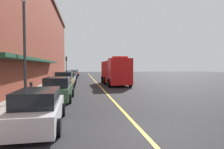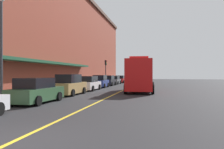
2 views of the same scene
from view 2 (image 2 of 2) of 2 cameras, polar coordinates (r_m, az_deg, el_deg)
name	(u,v)px [view 2 (image 2 of 2)]	position (r m, az deg, el deg)	size (l,w,h in m)	color
ground_plane	(128,88)	(31.16, 3.93, -3.43)	(112.00, 112.00, 0.00)	#232326
sidewalk_left	(84,87)	(32.55, -6.97, -3.14)	(2.40, 70.00, 0.15)	#9E9B93
lane_center_stripe	(128,88)	(31.16, 3.93, -3.42)	(0.16, 70.00, 0.01)	gold
brick_building_left	(28,36)	(35.47, -20.19, 9.05)	(14.98, 64.00, 14.86)	brown
parked_car_1	(37,91)	(16.14, -18.33, -3.97)	(2.13, 4.64, 1.68)	#2D5133
parked_car_2	(70,85)	(21.52, -10.55, -2.68)	(1.98, 4.73, 1.91)	#A5844C
parked_car_3	(89,84)	(27.11, -5.76, -2.29)	(1.96, 4.83, 1.68)	silver
parked_car_4	(100,82)	(32.50, -2.97, -1.82)	(2.02, 4.18, 1.78)	navy
parked_car_5	(109,81)	(37.83, -0.87, -1.59)	(2.04, 4.18, 1.70)	black
parked_car_6	(115,80)	(43.21, 0.66, -1.44)	(2.00, 4.14, 1.56)	#595B60
parked_car_7	(121,79)	(49.26, 2.15, -1.22)	(2.19, 4.89, 1.60)	maroon
fire_truck	(141,76)	(25.09, 7.14, -0.34)	(3.09, 8.36, 3.63)	red
parking_meter_0	(108,78)	(44.05, -0.89, -0.99)	(0.14, 0.18, 1.33)	#4C4C51
parking_meter_1	(35,85)	(18.78, -18.72, -2.57)	(0.14, 0.18, 1.33)	#4C4C51
street_lamp_left	(1,36)	(16.71, -25.94, 8.57)	(0.44, 0.44, 6.94)	#33383D
traffic_light_near	(106,67)	(41.51, -1.58, 1.83)	(0.38, 0.36, 4.30)	#232326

